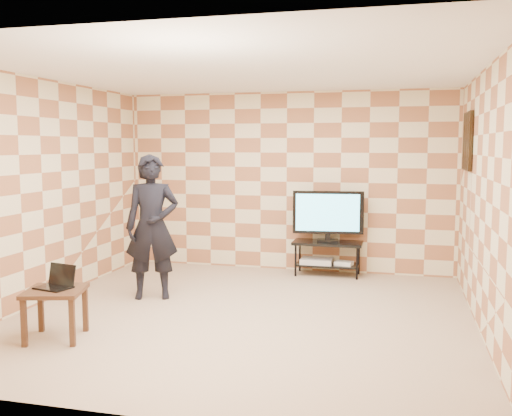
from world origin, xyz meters
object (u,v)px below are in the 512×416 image
object	(u,v)px
tv_stand	(328,251)
side_table	(55,298)
tv	(328,214)
person	(152,227)

from	to	relation	value
tv_stand	side_table	world-z (taller)	same
tv	person	distance (m)	2.64
side_table	person	xyz separation A→B (m)	(0.28, 1.65, 0.48)
tv	side_table	world-z (taller)	tv
side_table	person	bearing A→B (deg)	80.24
tv	person	world-z (taller)	person
tv	side_table	xyz separation A→B (m)	(-2.25, -3.42, -0.50)
tv_stand	side_table	bearing A→B (deg)	-123.24
side_table	person	size ratio (longest dim) A/B	0.37
person	side_table	bearing A→B (deg)	-119.94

